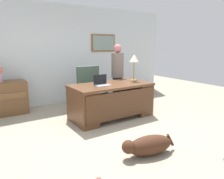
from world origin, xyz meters
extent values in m
plane|color=#9E937F|center=(0.00, 0.00, 0.00)|extent=(12.00, 12.00, 0.00)
cube|color=silver|center=(0.00, 2.60, 1.35)|extent=(7.00, 0.12, 2.70)
cube|color=brown|center=(1.30, 2.52, 1.68)|extent=(0.82, 0.03, 0.52)
cube|color=gray|center=(1.30, 2.50, 1.68)|extent=(0.74, 0.01, 0.44)
cube|color=brown|center=(0.40, 0.71, 0.75)|extent=(1.81, 0.91, 0.05)
cube|color=brown|center=(-0.32, 0.71, 0.36)|extent=(0.36, 0.85, 0.72)
cube|color=brown|center=(1.13, 0.71, 0.36)|extent=(0.36, 0.85, 0.72)
cube|color=#4E2F1C|center=(0.40, 0.29, 0.40)|extent=(1.71, 0.04, 0.58)
cube|color=#475B4C|center=(0.35, 1.50, 0.37)|extent=(0.60, 0.58, 0.18)
cylinder|color=black|center=(0.35, 1.50, 0.14)|extent=(0.10, 0.10, 0.28)
cylinder|color=black|center=(0.35, 1.50, 0.03)|extent=(0.52, 0.52, 0.05)
cube|color=#475B4C|center=(0.35, 1.74, 0.77)|extent=(0.60, 0.12, 0.63)
cube|color=#475B4C|center=(0.09, 1.50, 0.57)|extent=(0.08, 0.50, 0.22)
cube|color=#475B4C|center=(0.61, 1.50, 0.57)|extent=(0.08, 0.50, 0.22)
cylinder|color=#262323|center=(1.04, 1.40, 0.39)|extent=(0.26, 0.26, 0.79)
cylinder|color=slate|center=(1.04, 1.40, 1.11)|extent=(0.32, 0.32, 0.64)
sphere|color=#C67170|center=(1.04, 1.40, 1.53)|extent=(0.22, 0.22, 0.22)
ellipsoid|color=#472819|center=(-0.04, -1.03, 0.15)|extent=(0.78, 0.44, 0.30)
sphere|color=#472819|center=(-0.40, -0.96, 0.19)|extent=(0.20, 0.20, 0.20)
cylinder|color=#472819|center=(0.32, -1.11, 0.17)|extent=(0.15, 0.07, 0.21)
cube|color=#B2B5BA|center=(0.14, 0.65, 0.78)|extent=(0.32, 0.22, 0.01)
cube|color=black|center=(0.14, 0.75, 0.89)|extent=(0.32, 0.01, 0.21)
cylinder|color=#9E8447|center=(1.08, 0.76, 0.79)|extent=(0.16, 0.16, 0.02)
cylinder|color=#9E8447|center=(1.08, 0.76, 1.01)|extent=(0.02, 0.02, 0.43)
cone|color=silver|center=(1.08, 0.76, 1.32)|extent=(0.22, 0.22, 0.18)
cylinder|color=#C290A9|center=(-1.65, 2.25, 0.89)|extent=(0.12, 0.12, 0.21)
ellipsoid|color=beige|center=(0.79, -1.73, 0.03)|extent=(0.15, 0.12, 0.05)
camera|label=1|loc=(-2.16, -3.20, 1.65)|focal=34.26mm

